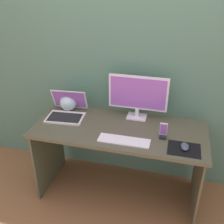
% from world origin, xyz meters
% --- Properties ---
extents(ground_plane, '(8.00, 8.00, 0.00)m').
position_xyz_m(ground_plane, '(0.00, 0.00, 0.00)').
color(ground_plane, brown).
extents(wall_back, '(6.00, 0.04, 2.50)m').
position_xyz_m(wall_back, '(0.00, 0.40, 1.25)').
color(wall_back, '#527863').
rests_on(wall_back, ground_plane).
extents(desk, '(1.50, 0.64, 0.74)m').
position_xyz_m(desk, '(0.00, 0.00, 0.59)').
color(desk, '#504A38').
rests_on(desk, ground_plane).
extents(monitor, '(0.54, 0.14, 0.41)m').
position_xyz_m(monitor, '(0.11, 0.24, 0.97)').
color(monitor, white).
rests_on(monitor, desk).
extents(laptop, '(0.36, 0.35, 0.23)m').
position_xyz_m(laptop, '(-0.53, 0.10, 0.79)').
color(laptop, white).
rests_on(laptop, desk).
extents(fishbowl, '(0.17, 0.17, 0.17)m').
position_xyz_m(fishbowl, '(-0.56, 0.22, 0.82)').
color(fishbowl, silver).
rests_on(fishbowl, desk).
extents(keyboard_external, '(0.42, 0.13, 0.01)m').
position_xyz_m(keyboard_external, '(0.08, -0.18, 0.75)').
color(keyboard_external, white).
rests_on(keyboard_external, desk).
extents(mousepad, '(0.25, 0.20, 0.00)m').
position_xyz_m(mousepad, '(0.55, -0.17, 0.74)').
color(mousepad, black).
rests_on(mousepad, desk).
extents(mouse, '(0.07, 0.10, 0.04)m').
position_xyz_m(mouse, '(0.56, -0.17, 0.76)').
color(mouse, '#444D5D').
rests_on(mouse, mousepad).
extents(phone_in_dock, '(0.06, 0.05, 0.14)m').
position_xyz_m(phone_in_dock, '(0.38, -0.05, 0.79)').
color(phone_in_dock, black).
rests_on(phone_in_dock, desk).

